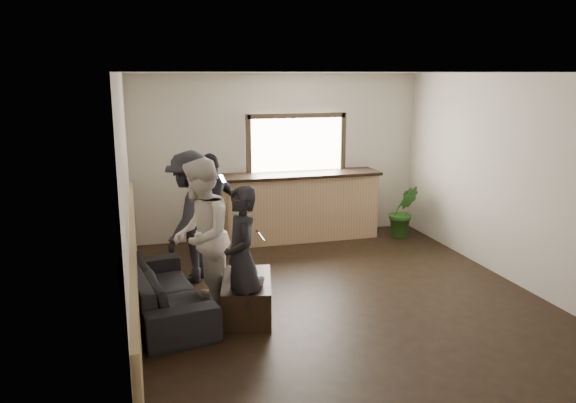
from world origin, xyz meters
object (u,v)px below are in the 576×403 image
object	(u,v)px
cup_a	(234,271)
potted_plant	(403,211)
cup_b	(261,282)
bar_counter	(300,202)
sofa	(164,290)
person_c	(191,217)
person_b	(200,236)
person_d	(213,208)
coffee_table	(247,297)
person_a	(242,259)

from	to	relation	value
cup_a	potted_plant	size ratio (longest dim) A/B	0.14
cup_b	potted_plant	distance (m)	4.15
bar_counter	cup_b	world-z (taller)	bar_counter
sofa	potted_plant	size ratio (longest dim) A/B	2.21
cup_b	potted_plant	world-z (taller)	potted_plant
cup_b	person_c	xyz separation A→B (m)	(-0.60, 1.58, 0.40)
person_b	cup_a	bearing A→B (deg)	86.81
potted_plant	person_c	xyz separation A→B (m)	(-3.75, -1.13, 0.44)
bar_counter	cup_b	bearing A→B (deg)	-114.36
sofa	person_b	distance (m)	0.77
potted_plant	person_d	size ratio (longest dim) A/B	0.55
potted_plant	person_b	bearing A→B (deg)	-150.02
person_d	coffee_table	bearing A→B (deg)	56.74
cup_a	person_c	distance (m)	1.29
person_b	person_c	world-z (taller)	person_b
cup_a	potted_plant	world-z (taller)	potted_plant
coffee_table	person_b	size ratio (longest dim) A/B	0.55
bar_counter	cup_a	world-z (taller)	bar_counter
person_b	coffee_table	bearing A→B (deg)	72.53
potted_plant	person_a	bearing A→B (deg)	-140.54
person_a	person_b	xyz separation A→B (m)	(-0.37, 0.62, 0.11)
potted_plant	bar_counter	bearing A→B (deg)	167.51
cup_b	person_d	xyz separation A→B (m)	(-0.21, 2.30, 0.33)
sofa	coffee_table	bearing A→B (deg)	-116.79
person_a	person_d	size ratio (longest dim) A/B	0.98
cup_b	coffee_table	bearing A→B (deg)	116.86
coffee_table	person_c	world-z (taller)	person_c
cup_b	person_d	world-z (taller)	person_d
bar_counter	sofa	world-z (taller)	bar_counter
sofa	cup_b	size ratio (longest dim) A/B	20.54
bar_counter	sofa	distance (m)	3.57
coffee_table	person_d	size ratio (longest dim) A/B	0.61
bar_counter	cup_b	size ratio (longest dim) A/B	27.50
person_c	cup_b	bearing A→B (deg)	50.92
cup_a	cup_b	distance (m)	0.47
person_b	person_d	xyz separation A→B (m)	(0.39, 1.75, -0.09)
cup_a	person_d	bearing A→B (deg)	89.51
bar_counter	cup_a	xyz separation A→B (m)	(-1.63, -2.68, -0.15)
cup_b	person_b	bearing A→B (deg)	137.62
person_b	person_d	size ratio (longest dim) A/B	1.11
sofa	person_a	bearing A→B (deg)	-135.07
coffee_table	cup_b	bearing A→B (deg)	-63.14
sofa	bar_counter	bearing A→B (deg)	-52.66
cup_b	potted_plant	xyz separation A→B (m)	(3.15, 2.71, -0.04)
coffee_table	person_b	world-z (taller)	person_b
coffee_table	person_d	bearing A→B (deg)	92.57
coffee_table	person_a	xyz separation A→B (m)	(-0.11, -0.30, 0.59)
person_a	cup_b	bearing A→B (deg)	104.40
sofa	cup_a	size ratio (longest dim) A/B	16.31
cup_a	person_c	xyz separation A→B (m)	(-0.37, 1.16, 0.40)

